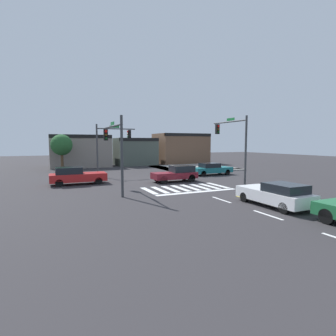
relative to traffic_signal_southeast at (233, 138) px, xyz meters
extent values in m
plane|color=#302D30|center=(-5.11, 3.93, -4.14)|extent=(120.00, 120.00, 0.00)
cube|color=silver|center=(-8.28, -0.57, -4.14)|extent=(0.45, 3.13, 0.01)
cube|color=silver|center=(-7.38, -0.57, -4.14)|extent=(0.45, 3.13, 0.01)
cube|color=silver|center=(-6.47, -0.57, -4.14)|extent=(0.45, 3.13, 0.01)
cube|color=silver|center=(-5.57, -0.57, -4.14)|extent=(0.45, 3.13, 0.01)
cube|color=silver|center=(-4.66, -0.57, -4.14)|extent=(0.45, 3.13, 0.01)
cube|color=silver|center=(-3.75, -0.57, -4.14)|extent=(0.45, 3.13, 0.01)
cube|color=silver|center=(-2.85, -0.57, -4.14)|extent=(0.45, 3.13, 0.01)
cube|color=silver|center=(-1.94, -0.57, -4.14)|extent=(0.45, 3.13, 0.01)
cube|color=white|center=(-5.11, -2.57, -4.14)|extent=(6.80, 0.50, 0.01)
cube|color=white|center=(-5.11, -5.57, -4.14)|extent=(0.16, 2.00, 0.01)
cube|color=white|center=(-5.11, -9.57, -4.14)|extent=(0.16, 2.00, 0.01)
cylinder|color=yellow|center=(-2.98, -5.20, -4.14)|extent=(1.08, 1.08, 0.01)
cylinder|color=white|center=(-3.22, -5.20, -4.14)|extent=(0.17, 0.17, 0.00)
cylinder|color=white|center=(-2.73, -5.20, -4.14)|extent=(0.17, 0.17, 0.00)
cube|color=white|center=(-2.98, -5.20, -4.14)|extent=(0.49, 0.04, 0.00)
cube|color=gray|center=(3.89, 9.13, -4.07)|extent=(10.00, 1.60, 0.15)
cube|color=gray|center=(-0.31, 13.93, -4.07)|extent=(1.60, 10.00, 0.15)
cube|color=gray|center=(3.89, 13.93, -4.07)|extent=(10.00, 10.00, 0.15)
cube|color=gray|center=(-10.82, 23.36, -1.73)|extent=(8.59, 6.87, 4.84)
cube|color=black|center=(-10.82, 20.13, 0.44)|extent=(8.59, 0.50, 0.50)
cube|color=#4C564C|center=(-2.19, 22.51, -1.93)|extent=(6.31, 5.16, 4.42)
cube|color=black|center=(-2.19, 20.13, 0.03)|extent=(6.31, 0.50, 0.50)
cube|color=brown|center=(6.47, 23.09, -1.52)|extent=(8.66, 6.31, 5.25)
cube|color=black|center=(6.47, 20.13, 0.86)|extent=(8.66, 0.50, 0.50)
cylinder|color=#383A3D|center=(0.00, -1.80, -1.16)|extent=(0.18, 0.18, 5.97)
cylinder|color=#383A3D|center=(0.00, 0.59, 1.44)|extent=(0.12, 4.77, 0.12)
cube|color=black|center=(0.00, 2.40, 0.87)|extent=(0.32, 0.32, 0.95)
sphere|color=red|center=(0.00, 2.23, 1.16)|extent=(0.22, 0.22, 0.22)
sphere|color=#4C330C|center=(0.00, 2.23, 0.87)|extent=(0.22, 0.22, 0.22)
sphere|color=#0C3814|center=(0.00, 2.23, 0.57)|extent=(0.22, 0.22, 0.22)
cube|color=#197233|center=(0.00, 0.35, 1.66)|extent=(0.03, 1.10, 0.24)
cylinder|color=#383A3D|center=(-10.38, 9.96, -1.30)|extent=(0.18, 0.18, 5.69)
cylinder|color=#383A3D|center=(-8.23, 9.96, 1.08)|extent=(4.31, 0.12, 0.12)
cube|color=black|center=(-6.75, 9.96, 0.50)|extent=(0.32, 0.32, 0.95)
sphere|color=red|center=(-6.92, 9.96, 0.80)|extent=(0.22, 0.22, 0.22)
sphere|color=#4C330C|center=(-6.92, 9.96, 0.50)|extent=(0.22, 0.22, 0.22)
sphere|color=#0C3814|center=(-6.92, 9.96, 0.21)|extent=(0.22, 0.22, 0.22)
cube|color=#197233|center=(-8.44, 9.96, 1.30)|extent=(1.10, 0.03, 0.24)
cylinder|color=#383A3D|center=(-10.75, -2.08, -1.38)|extent=(0.18, 0.18, 5.52)
cylinder|color=#383A3D|center=(-10.75, 0.91, 0.78)|extent=(0.12, 5.98, 0.12)
cube|color=black|center=(-10.75, 3.24, 0.20)|extent=(0.32, 0.32, 0.95)
sphere|color=red|center=(-10.75, 3.07, 0.50)|extent=(0.22, 0.22, 0.22)
sphere|color=#4C330C|center=(-10.75, 3.07, 0.20)|extent=(0.22, 0.22, 0.22)
sphere|color=#0C3814|center=(-10.75, 3.07, -0.09)|extent=(0.22, 0.22, 0.22)
cube|color=#197233|center=(-10.75, 0.61, 1.00)|extent=(0.03, 1.10, 0.24)
cube|color=#196B70|center=(1.79, 5.97, -3.57)|extent=(4.74, 1.78, 0.59)
cube|color=black|center=(1.50, 5.97, -3.02)|extent=(2.07, 1.57, 0.50)
cylinder|color=black|center=(3.40, 6.75, -3.83)|extent=(0.63, 0.22, 0.63)
cylinder|color=black|center=(3.40, 5.18, -3.83)|extent=(0.63, 0.22, 0.63)
cylinder|color=black|center=(0.18, 6.75, -3.83)|extent=(0.63, 0.22, 0.63)
cylinder|color=black|center=(0.18, 5.18, -3.83)|extent=(0.63, 0.22, 0.63)
cube|color=red|center=(-12.90, 5.04, -3.51)|extent=(4.79, 1.83, 0.68)
cube|color=black|center=(-13.68, 5.04, -2.88)|extent=(2.20, 1.61, 0.58)
cylinder|color=black|center=(-11.27, 5.85, -3.82)|extent=(0.64, 0.22, 0.64)
cylinder|color=black|center=(-11.27, 4.23, -3.82)|extent=(0.64, 0.22, 0.64)
cylinder|color=black|center=(-14.52, 5.85, -3.82)|extent=(0.64, 0.22, 0.64)
cylinder|color=black|center=(-14.52, 4.23, -3.82)|extent=(0.64, 0.22, 0.64)
cube|color=maroon|center=(-4.47, 2.86, -3.53)|extent=(4.23, 1.72, 0.58)
cube|color=black|center=(-3.66, 2.86, -2.94)|extent=(2.13, 1.52, 0.60)
cylinder|color=black|center=(-5.90, 2.10, -3.79)|extent=(0.72, 0.22, 0.72)
cylinder|color=black|center=(-5.90, 3.61, -3.79)|extent=(0.72, 0.22, 0.72)
cylinder|color=black|center=(-3.03, 2.10, -3.79)|extent=(0.72, 0.22, 0.72)
cylinder|color=black|center=(-3.03, 3.61, -3.79)|extent=(0.72, 0.22, 0.72)
cylinder|color=black|center=(-3.79, -11.82, -3.79)|extent=(0.22, 0.71, 0.71)
cube|color=white|center=(-3.34, -8.21, -3.54)|extent=(1.88, 4.53, 0.67)
cube|color=black|center=(-3.34, -9.03, -2.96)|extent=(1.66, 2.05, 0.49)
cylinder|color=black|center=(-4.17, -6.67, -3.84)|extent=(0.22, 0.61, 0.61)
cylinder|color=black|center=(-2.50, -6.67, -3.84)|extent=(0.22, 0.61, 0.61)
cylinder|color=black|center=(-4.17, -9.75, -3.84)|extent=(0.22, 0.61, 0.61)
cylinder|color=black|center=(-2.50, -9.75, -3.84)|extent=(0.22, 0.61, 0.61)
cylinder|color=#4C3823|center=(-13.61, 17.93, -2.74)|extent=(0.36, 0.36, 2.80)
sphere|color=#235628|center=(-13.61, 17.93, -0.74)|extent=(2.75, 2.75, 2.75)
camera|label=1|loc=(-15.29, -19.66, -0.43)|focal=28.48mm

